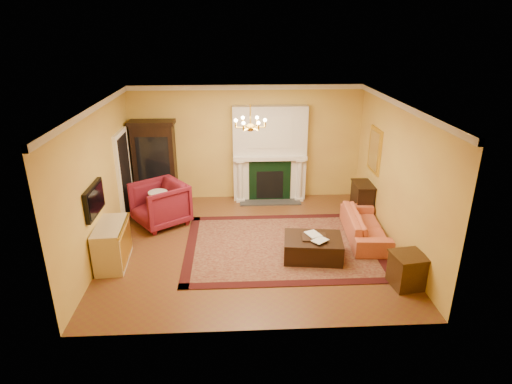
{
  "coord_description": "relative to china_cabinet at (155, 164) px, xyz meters",
  "views": [
    {
      "loc": [
        -0.32,
        -8.1,
        4.42
      ],
      "look_at": [
        0.12,
        0.3,
        1.09
      ],
      "focal_mm": 30.0,
      "sensor_mm": 36.0,
      "label": 1
    }
  ],
  "objects": [
    {
      "name": "console_table",
      "position": [
        5.13,
        -1.09,
        -0.65
      ],
      "size": [
        0.42,
        0.72,
        0.79
      ],
      "primitive_type": "cube",
      "rotation": [
        0.0,
        0.0,
        -0.02
      ],
      "color": "black",
      "rests_on": "floor"
    },
    {
      "name": "leather_ottoman",
      "position": [
        3.57,
        -3.1,
        -0.81
      ],
      "size": [
        1.24,
        0.97,
        0.43
      ],
      "primitive_type": "cube",
      "rotation": [
        0.0,
        0.0,
        -0.13
      ],
      "color": "black",
      "rests_on": "oriental_rug"
    },
    {
      "name": "book_a",
      "position": [
        3.47,
        -3.08,
        -0.41
      ],
      "size": [
        0.23,
        0.12,
        0.32
      ],
      "primitive_type": "imported",
      "rotation": [
        0.0,
        0.0,
        0.41
      ],
      "color": "gray",
      "rests_on": "ottoman_tray"
    },
    {
      "name": "crown_molding",
      "position": [
        2.35,
        -1.53,
        1.9
      ],
      "size": [
        6.0,
        5.5,
        0.12
      ],
      "color": "silver",
      "rests_on": "ceiling"
    },
    {
      "name": "book_b",
      "position": [
        3.6,
        -3.2,
        -0.41
      ],
      "size": [
        0.16,
        0.19,
        0.3
      ],
      "primitive_type": "imported",
      "rotation": [
        0.0,
        0.0,
        -0.9
      ],
      "color": "gray",
      "rests_on": "ottoman_tray"
    },
    {
      "name": "ceiling",
      "position": [
        2.35,
        -2.49,
        1.97
      ],
      "size": [
        6.0,
        5.5,
        0.02
      ],
      "primitive_type": "cube",
      "color": "white",
      "rests_on": "wall_back"
    },
    {
      "name": "pedestal_table",
      "position": [
        0.25,
        -1.31,
        -0.58
      ],
      "size": [
        0.44,
        0.44,
        0.79
      ],
      "color": "black",
      "rests_on": "floor"
    },
    {
      "name": "oriental_rug",
      "position": [
        3.02,
        -2.59,
        -1.03
      ],
      "size": [
        4.08,
        3.06,
        0.02
      ],
      "primitive_type": "cube",
      "rotation": [
        0.0,
        0.0,
        -0.0
      ],
      "color": "#3F0D0F",
      "rests_on": "floor"
    },
    {
      "name": "wingback_armchair",
      "position": [
        0.29,
        -1.35,
        -0.48
      ],
      "size": [
        1.46,
        1.47,
        1.12
      ],
      "primitive_type": "imported",
      "rotation": [
        0.0,
        0.0,
        -0.95
      ],
      "color": "maroon",
      "rests_on": "floor"
    },
    {
      "name": "wall_left",
      "position": [
        -0.66,
        -2.49,
        0.46
      ],
      "size": [
        0.02,
        5.5,
        3.0
      ],
      "primitive_type": "cube",
      "color": "#DDC14F",
      "rests_on": "floor"
    },
    {
      "name": "coral_sofa",
      "position": [
        4.87,
        -2.3,
        -0.66
      ],
      "size": [
        0.72,
        2.0,
        0.77
      ],
      "primitive_type": "imported",
      "rotation": [
        0.0,
        0.0,
        1.5
      ],
      "color": "#CA5E40",
      "rests_on": "floor"
    },
    {
      "name": "gilt_mirror",
      "position": [
        5.32,
        -1.09,
        0.61
      ],
      "size": [
        0.06,
        0.76,
        1.05
      ],
      "color": "gold",
      "rests_on": "wall_right"
    },
    {
      "name": "wall_right",
      "position": [
        5.36,
        -2.49,
        0.46
      ],
      "size": [
        0.02,
        5.5,
        3.0
      ],
      "primitive_type": "cube",
      "color": "#DDC14F",
      "rests_on": "floor"
    },
    {
      "name": "fireplace",
      "position": [
        2.95,
        0.08,
        0.15
      ],
      "size": [
        1.9,
        0.7,
        2.5
      ],
      "color": "silver",
      "rests_on": "wall_back"
    },
    {
      "name": "doorway",
      "position": [
        -0.6,
        -0.79,
        0.01
      ],
      "size": [
        0.08,
        1.05,
        2.1
      ],
      "color": "white",
      "rests_on": "wall_left"
    },
    {
      "name": "chandelier",
      "position": [
        2.35,
        -2.49,
        1.57
      ],
      "size": [
        0.63,
        0.55,
        0.53
      ],
      "color": "gold",
      "rests_on": "ceiling"
    },
    {
      "name": "wall_front",
      "position": [
        2.35,
        -5.25,
        0.46
      ],
      "size": [
        6.0,
        0.02,
        3.0
      ],
      "primitive_type": "cube",
      "color": "#DDC14F",
      "rests_on": "floor"
    },
    {
      "name": "topiary_right",
      "position": [
        3.72,
        0.04,
        0.42
      ],
      "size": [
        0.15,
        0.15,
        0.41
      ],
      "color": "tan",
      "rests_on": "fireplace"
    },
    {
      "name": "china_cabinet",
      "position": [
        0.0,
        0.0,
        0.0
      ],
      "size": [
        1.05,
        0.49,
        2.08
      ],
      "primitive_type": "cube",
      "rotation": [
        0.0,
        0.0,
        -0.02
      ],
      "color": "black",
      "rests_on": "floor"
    },
    {
      "name": "wall_back",
      "position": [
        2.35,
        0.27,
        0.46
      ],
      "size": [
        6.0,
        0.02,
        3.0
      ],
      "primitive_type": "cube",
      "color": "#DDC14F",
      "rests_on": "floor"
    },
    {
      "name": "ottoman_tray",
      "position": [
        3.59,
        -3.09,
        -0.58
      ],
      "size": [
        0.51,
        0.42,
        0.03
      ],
      "primitive_type": "cube",
      "rotation": [
        0.0,
        0.0,
        -0.09
      ],
      "color": "black",
      "rests_on": "leather_ottoman"
    },
    {
      "name": "end_table",
      "position": [
        5.07,
        -4.17,
        -0.74
      ],
      "size": [
        0.59,
        0.59,
        0.6
      ],
      "primitive_type": "cube",
      "rotation": [
        0.0,
        0.0,
        0.15
      ],
      "color": "#3A2510",
      "rests_on": "floor"
    },
    {
      "name": "topiary_left",
      "position": [
        2.25,
        0.04,
        0.41
      ],
      "size": [
        0.15,
        0.15,
        0.4
      ],
      "color": "tan",
      "rests_on": "fireplace"
    },
    {
      "name": "floor",
      "position": [
        2.35,
        -2.49,
        -1.05
      ],
      "size": [
        6.0,
        5.5,
        0.02
      ],
      "primitive_type": "cube",
      "color": "brown",
      "rests_on": "ground"
    },
    {
      "name": "tv_panel",
      "position": [
        -0.59,
        -3.09,
        0.31
      ],
      "size": [
        0.09,
        0.95,
        0.58
      ],
      "color": "black",
      "rests_on": "wall_left"
    },
    {
      "name": "commode",
      "position": [
        -0.38,
        -3.09,
        -0.63
      ],
      "size": [
        0.59,
        1.14,
        0.83
      ],
      "primitive_type": "cube",
      "rotation": [
        0.0,
        0.0,
        0.06
      ],
      "color": "#C6B591",
      "rests_on": "floor"
    }
  ]
}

